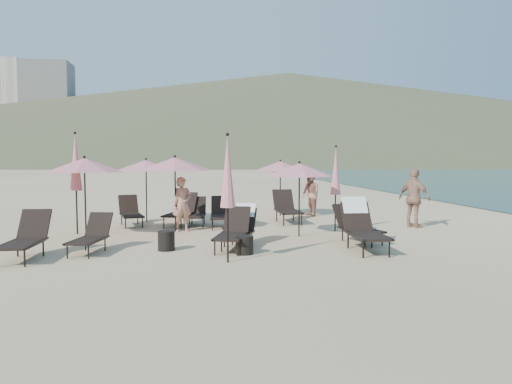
{
  "coord_description": "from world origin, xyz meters",
  "views": [
    {
      "loc": [
        -2.02,
        -11.46,
        2.16
      ],
      "look_at": [
        -0.02,
        3.5,
        1.1
      ],
      "focal_mm": 35.0,
      "sensor_mm": 36.0,
      "label": 1
    }
  ],
  "objects": [
    {
      "name": "ground",
      "position": [
        0.0,
        0.0,
        0.0
      ],
      "size": [
        800.0,
        800.0,
        0.0
      ],
      "primitive_type": "plane",
      "color": "#D6BA8C",
      "rests_on": "ground"
    },
    {
      "name": "umbrella_closed_1",
      "position": [
        2.18,
        2.53,
        1.74
      ],
      "size": [
        0.29,
        0.29,
        2.51
      ],
      "color": "black",
      "rests_on": "ground"
    },
    {
      "name": "lounger_4",
      "position": [
        2.18,
        0.68,
        0.43
      ],
      "size": [
        0.99,
        1.7,
        0.92
      ],
      "rotation": [
        0.0,
        0.0,
        0.26
      ],
      "color": "black",
      "rests_on": "ground"
    },
    {
      "name": "lounger_2",
      "position": [
        -0.81,
        0.46,
        0.47
      ],
      "size": [
        1.07,
        1.69,
        0.99
      ],
      "rotation": [
        0.0,
        0.0,
        -0.34
      ],
      "color": "black",
      "rests_on": "ground"
    },
    {
      "name": "side_table_0",
      "position": [
        -2.56,
        0.13,
        0.23
      ],
      "size": [
        0.39,
        0.39,
        0.45
      ],
      "primitive_type": "cylinder",
      "color": "black",
      "rests_on": "ground"
    },
    {
      "name": "beachgoer_b",
      "position": [
        2.35,
        6.27,
        0.81
      ],
      "size": [
        0.78,
        0.91,
        1.61
      ],
      "primitive_type": "imported",
      "rotation": [
        0.0,
        0.0,
        -1.33
      ],
      "color": "#AC6C58",
      "rests_on": "ground"
    },
    {
      "name": "umbrella_open_2",
      "position": [
        0.92,
        1.73,
        1.81
      ],
      "size": [
        1.91,
        1.91,
        2.05
      ],
      "color": "black",
      "rests_on": "ground"
    },
    {
      "name": "umbrella_open_3",
      "position": [
        -3.44,
        5.33,
        1.88
      ],
      "size": [
        1.98,
        1.98,
        2.13
      ],
      "color": "black",
      "rests_on": "ground"
    },
    {
      "name": "volcanic_headland",
      "position": [
        71.37,
        302.62,
        26.49
      ],
      "size": [
        690.0,
        690.0,
        55.0
      ],
      "color": "brown",
      "rests_on": "ground"
    },
    {
      "name": "lounger_8",
      "position": [
        -1.81,
        4.42,
        0.41
      ],
      "size": [
        0.68,
        1.54,
        0.87
      ],
      "rotation": [
        0.0,
        0.0,
        -0.07
      ],
      "color": "black",
      "rests_on": "ground"
    },
    {
      "name": "lounger_9",
      "position": [
        -1.07,
        3.9,
        0.43
      ],
      "size": [
        0.7,
        1.63,
        0.92
      ],
      "rotation": [
        0.0,
        0.0,
        -0.06
      ],
      "color": "black",
      "rests_on": "ground"
    },
    {
      "name": "umbrella_open_1",
      "position": [
        -2.43,
        3.01,
        1.96
      ],
      "size": [
        2.06,
        2.06,
        2.22
      ],
      "color": "black",
      "rests_on": "ground"
    },
    {
      "name": "beachgoer_a",
      "position": [
        -2.23,
        3.06,
        0.79
      ],
      "size": [
        0.66,
        0.53,
        1.58
      ],
      "primitive_type": "imported",
      "rotation": [
        0.0,
        0.0,
        0.3
      ],
      "color": "tan",
      "rests_on": "ground"
    },
    {
      "name": "lounger_7",
      "position": [
        -2.29,
        4.45,
        0.47
      ],
      "size": [
        1.16,
        1.86,
        1.0
      ],
      "rotation": [
        0.0,
        0.0,
        -0.31
      ],
      "color": "black",
      "rests_on": "ground"
    },
    {
      "name": "lounger_3",
      "position": [
        -1.02,
        0.06,
        0.44
      ],
      "size": [
        1.05,
        1.76,
        0.95
      ],
      "rotation": [
        0.0,
        0.0,
        -0.28
      ],
      "color": "black",
      "rests_on": "ground"
    },
    {
      "name": "hotel_skyline",
      "position": [
        -93.62,
        271.21,
        24.18
      ],
      "size": [
        109.0,
        82.0,
        55.0
      ],
      "color": "beige",
      "rests_on": "ground"
    },
    {
      "name": "beachgoer_c",
      "position": [
        4.79,
        2.95,
        0.91
      ],
      "size": [
        0.93,
        1.14,
        1.81
      ],
      "primitive_type": "imported",
      "rotation": [
        0.0,
        0.0,
        2.11
      ],
      "color": "#AD7A62",
      "rests_on": "ground"
    },
    {
      "name": "umbrella_closed_2",
      "position": [
        -5.16,
        2.97,
        1.99
      ],
      "size": [
        0.34,
        0.34,
        2.87
      ],
      "color": "black",
      "rests_on": "ground"
    },
    {
      "name": "umbrella_open_4",
      "position": [
        1.29,
        6.55,
        1.83
      ],
      "size": [
        1.93,
        1.93,
        2.07
      ],
      "color": "black",
      "rests_on": "ground"
    },
    {
      "name": "lounger_10",
      "position": [
        1.17,
        4.68,
        0.49
      ],
      "size": [
        0.74,
        1.84,
        1.05
      ],
      "rotation": [
        0.0,
        0.0,
        0.02
      ],
      "color": "black",
      "rests_on": "ground"
    },
    {
      "name": "umbrella_closed_0",
      "position": [
        -1.25,
        -1.38,
        1.85
      ],
      "size": [
        0.31,
        0.31,
        2.65
      ],
      "color": "black",
      "rests_on": "ground"
    },
    {
      "name": "side_table_1",
      "position": [
        -0.82,
        -0.55,
        0.21
      ],
      "size": [
        0.4,
        0.4,
        0.41
      ],
      "primitive_type": "cylinder",
      "color": "black",
      "rests_on": "ground"
    },
    {
      "name": "lounger_1",
      "position": [
        -4.24,
        0.08,
        0.4
      ],
      "size": [
        0.86,
        1.57,
        0.85
      ],
      "rotation": [
        0.0,
        0.0,
        -0.21
      ],
      "color": "black",
      "rests_on": "ground"
    },
    {
      "name": "umbrella_open_0",
      "position": [
        -4.82,
        2.45,
        1.94
      ],
      "size": [
        2.04,
        2.04,
        2.2
      ],
      "color": "black",
      "rests_on": "ground"
    },
    {
      "name": "lounger_0",
      "position": [
        -5.48,
        -0.45,
        0.46
      ],
      "size": [
        0.74,
        1.75,
        0.99
      ],
      "rotation": [
        0.0,
        0.0,
        -0.05
      ],
      "color": "black",
      "rests_on": "ground"
    },
    {
      "name": "lounger_6",
      "position": [
        -3.88,
        4.61,
        0.43
      ],
      "size": [
        0.98,
        1.71,
        0.92
      ],
      "rotation": [
        0.0,
        0.0,
        0.25
      ],
      "color": "black",
      "rests_on": "ground"
    },
    {
      "name": "lounger_5",
      "position": [
        1.97,
        -0.35,
        0.57
      ],
      "size": [
        0.76,
        1.92,
        1.18
      ],
      "rotation": [
        0.0,
        0.0,
        -0.03
      ],
      "color": "black",
      "rests_on": "ground"
    }
  ]
}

